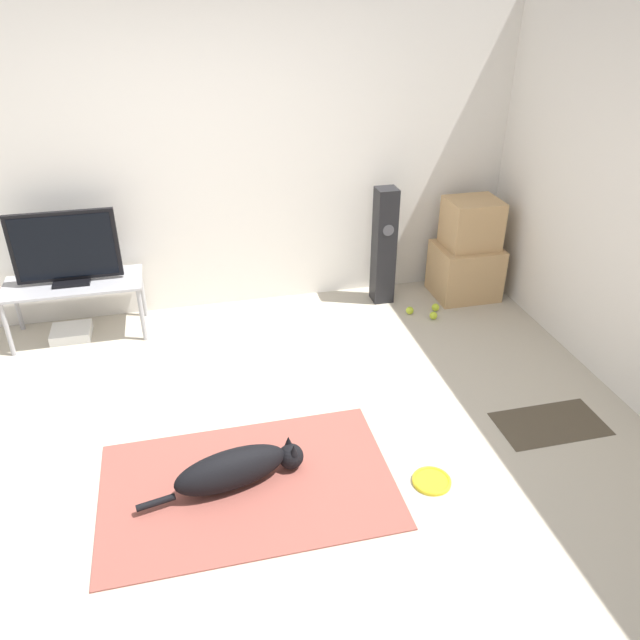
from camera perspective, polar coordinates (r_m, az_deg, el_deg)
The scene contains 15 objects.
ground_plane at distance 3.94m, azimuth -6.02°, elevation -12.33°, with size 12.00×12.00×0.00m, color #BCB29E.
wall_back at distance 5.21m, azimuth -10.16°, elevation 14.17°, with size 8.00×0.06×2.55m.
area_rug at distance 3.76m, azimuth -6.58°, elevation -14.77°, with size 1.68×1.07×0.01m.
dog at distance 3.69m, azimuth -7.63°, elevation -13.30°, with size 0.97×0.34×0.24m.
frisbee at distance 3.81m, azimuth 10.17°, elevation -14.27°, with size 0.23×0.23×0.03m.
cardboard_box_lower at distance 5.78m, azimuth 13.11°, elevation 4.42°, with size 0.55×0.48×0.47m.
cardboard_box_upper at distance 5.63m, azimuth 13.70°, elevation 8.60°, with size 0.45×0.39×0.42m.
floor_speaker at distance 5.45m, azimuth 5.87°, elevation 6.72°, with size 0.18×0.18×1.03m.
tv_stand at distance 5.28m, azimuth -21.58°, elevation 2.68°, with size 1.05×0.47×0.47m.
tv at distance 5.15m, azimuth -22.27°, elevation 6.05°, with size 0.79×0.20×0.58m.
tennis_ball_by_boxes at distance 5.53m, azimuth 10.51°, elevation 1.15°, with size 0.07×0.07×0.07m.
tennis_ball_near_speaker at distance 5.40m, azimuth 10.33°, elevation 0.41°, with size 0.07×0.07×0.07m.
tennis_ball_loose_on_carpet at distance 5.45m, azimuth 8.21°, elevation 0.87°, with size 0.07×0.07×0.07m.
game_console at distance 5.44m, azimuth -21.78°, elevation -1.07°, with size 0.31×0.27×0.08m.
door_mat at distance 4.42m, azimuth 20.30°, elevation -8.87°, with size 0.71×0.40×0.01m.
Camera 1 is at (-0.28, -2.93, 2.62)m, focal length 35.00 mm.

